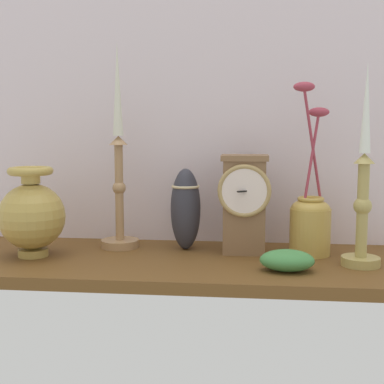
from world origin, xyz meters
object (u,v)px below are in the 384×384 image
brass_vase_jar (310,218)px  brass_vase_bulbous (32,214)px  candlestick_tall_center (363,197)px  tall_ceramic_vase (184,208)px  mantel_clock (244,202)px  candlestick_tall_left (119,176)px

brass_vase_jar → brass_vase_bulbous: bearing=-172.3°
candlestick_tall_center → brass_vase_jar: size_ratio=1.09×
tall_ceramic_vase → mantel_clock: bearing=-9.5°
mantel_clock → brass_vase_bulbous: (-44.58, -8.13, -2.18)cm
mantel_clock → candlestick_tall_left: bearing=175.3°
mantel_clock → tall_ceramic_vase: mantel_clock is taller
candlestick_tall_center → brass_vase_jar: bearing=136.7°
brass_vase_bulbous → candlestick_tall_left: bearing=32.7°
candlestick_tall_left → tall_ceramic_vase: candlestick_tall_left is taller
mantel_clock → brass_vase_jar: bearing=-0.6°
tall_ceramic_vase → brass_vase_bulbous: bearing=-161.5°
brass_vase_bulbous → tall_ceramic_vase: bearing=18.5°
candlestick_tall_center → brass_vase_bulbous: 67.87cm
brass_vase_jar → mantel_clock: bearing=179.4°
mantel_clock → tall_ceramic_vase: bearing=170.5°
mantel_clock → brass_vase_jar: (14.09, -0.15, -3.29)cm
brass_vase_jar → tall_ceramic_vase: (-27.66, 2.41, 1.37)cm
candlestick_tall_center → tall_ceramic_vase: (-36.67, 10.92, -4.52)cm
brass_vase_jar → tall_ceramic_vase: 27.79cm
candlestick_tall_center → brass_vase_jar: 13.73cm
candlestick_tall_center → tall_ceramic_vase: size_ratio=2.18×
candlestick_tall_left → tall_ceramic_vase: size_ratio=2.52×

